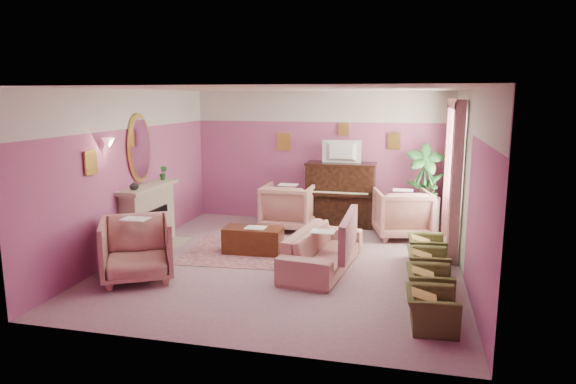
% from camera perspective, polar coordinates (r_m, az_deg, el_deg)
% --- Properties ---
extents(floor, '(5.50, 6.00, 0.01)m').
position_cam_1_polar(floor, '(8.51, -0.06, -7.81)').
color(floor, gray).
rests_on(floor, ground).
extents(ceiling, '(5.50, 6.00, 0.01)m').
position_cam_1_polar(ceiling, '(8.08, -0.06, 11.39)').
color(ceiling, beige).
rests_on(ceiling, wall_back).
extents(wall_back, '(5.50, 0.02, 2.80)m').
position_cam_1_polar(wall_back, '(11.09, 3.59, 3.91)').
color(wall_back, '#7C3F70').
rests_on(wall_back, floor).
extents(wall_front, '(5.50, 0.02, 2.80)m').
position_cam_1_polar(wall_front, '(5.36, -7.62, -3.40)').
color(wall_front, '#7C3F70').
rests_on(wall_front, floor).
extents(wall_left, '(0.02, 6.00, 2.80)m').
position_cam_1_polar(wall_left, '(9.21, -16.94, 2.10)').
color(wall_left, '#7C3F70').
rests_on(wall_left, floor).
extents(wall_right, '(0.02, 6.00, 2.80)m').
position_cam_1_polar(wall_right, '(8.00, 19.46, 0.72)').
color(wall_right, '#7C3F70').
rests_on(wall_right, floor).
extents(picture_rail_band, '(5.50, 0.01, 0.65)m').
position_cam_1_polar(picture_rail_band, '(11.01, 3.65, 9.47)').
color(picture_rail_band, beige).
rests_on(picture_rail_band, wall_back).
extents(stripe_panel, '(0.01, 3.00, 2.15)m').
position_cam_1_polar(stripe_panel, '(9.33, 18.47, 0.09)').
color(stripe_panel, beige).
rests_on(stripe_panel, wall_right).
extents(fireplace_surround, '(0.30, 1.40, 1.10)m').
position_cam_1_polar(fireplace_surround, '(9.46, -15.22, -2.84)').
color(fireplace_surround, tan).
rests_on(fireplace_surround, floor).
extents(fireplace_inset, '(0.18, 0.72, 0.68)m').
position_cam_1_polar(fireplace_inset, '(9.45, -14.64, -3.77)').
color(fireplace_inset, black).
rests_on(fireplace_inset, floor).
extents(fire_ember, '(0.06, 0.54, 0.10)m').
position_cam_1_polar(fire_ember, '(9.47, -14.37, -4.84)').
color(fire_ember, orange).
rests_on(fire_ember, floor).
extents(mantel_shelf, '(0.40, 1.55, 0.07)m').
position_cam_1_polar(mantel_shelf, '(9.33, -15.22, 0.55)').
color(mantel_shelf, tan).
rests_on(mantel_shelf, fireplace_surround).
extents(hearth, '(0.55, 1.50, 0.02)m').
position_cam_1_polar(hearth, '(9.50, -14.00, -6.08)').
color(hearth, tan).
rests_on(hearth, floor).
extents(mirror_frame, '(0.04, 0.72, 1.20)m').
position_cam_1_polar(mirror_frame, '(9.31, -16.19, 4.71)').
color(mirror_frame, gold).
rests_on(mirror_frame, wall_left).
extents(mirror_glass, '(0.01, 0.60, 1.06)m').
position_cam_1_polar(mirror_glass, '(9.30, -16.05, 4.71)').
color(mirror_glass, white).
rests_on(mirror_glass, wall_left).
extents(sconce_shade, '(0.20, 0.20, 0.16)m').
position_cam_1_polar(sconce_shade, '(8.36, -19.32, 5.15)').
color(sconce_shade, '#EAAB95').
rests_on(sconce_shade, wall_left).
extents(piano, '(1.40, 0.60, 1.30)m').
position_cam_1_polar(piano, '(10.81, 5.86, -0.32)').
color(piano, black).
rests_on(piano, floor).
extents(piano_keyshelf, '(1.30, 0.12, 0.06)m').
position_cam_1_polar(piano_keyshelf, '(10.46, 5.61, -0.29)').
color(piano_keyshelf, black).
rests_on(piano_keyshelf, piano).
extents(piano_keys, '(1.20, 0.08, 0.02)m').
position_cam_1_polar(piano_keys, '(10.45, 5.61, -0.08)').
color(piano_keys, beige).
rests_on(piano_keys, piano).
extents(piano_top, '(1.45, 0.65, 0.04)m').
position_cam_1_polar(piano_top, '(10.71, 5.93, 3.15)').
color(piano_top, black).
rests_on(piano_top, piano).
extents(television, '(0.80, 0.12, 0.48)m').
position_cam_1_polar(television, '(10.63, 5.92, 4.67)').
color(television, black).
rests_on(television, piano).
extents(print_back_left, '(0.30, 0.03, 0.38)m').
position_cam_1_polar(print_back_left, '(11.18, -0.48, 5.64)').
color(print_back_left, gold).
rests_on(print_back_left, wall_back).
extents(print_back_right, '(0.26, 0.03, 0.34)m').
position_cam_1_polar(print_back_right, '(10.85, 11.70, 5.58)').
color(print_back_right, gold).
rests_on(print_back_right, wall_back).
extents(print_back_mid, '(0.22, 0.03, 0.26)m').
position_cam_1_polar(print_back_mid, '(10.92, 6.20, 6.93)').
color(print_back_mid, gold).
rests_on(print_back_mid, wall_back).
extents(print_left_wall, '(0.03, 0.28, 0.36)m').
position_cam_1_polar(print_left_wall, '(8.15, -21.07, 3.07)').
color(print_left_wall, gold).
rests_on(print_left_wall, wall_left).
extents(window_blind, '(0.03, 1.40, 1.80)m').
position_cam_1_polar(window_blind, '(9.48, 18.36, 4.08)').
color(window_blind, silver).
rests_on(window_blind, wall_right).
extents(curtain_left, '(0.16, 0.34, 2.60)m').
position_cam_1_polar(curtain_left, '(8.62, 18.15, 0.80)').
color(curtain_left, '#975A64').
rests_on(curtain_left, floor).
extents(curtain_right, '(0.16, 0.34, 2.60)m').
position_cam_1_polar(curtain_right, '(10.44, 17.39, 2.47)').
color(curtain_right, '#975A64').
rests_on(curtain_right, floor).
extents(pelmet, '(0.16, 2.20, 0.16)m').
position_cam_1_polar(pelmet, '(9.43, 18.17, 9.30)').
color(pelmet, '#975A64').
rests_on(pelmet, wall_right).
extents(mantel_plant, '(0.16, 0.16, 0.28)m').
position_cam_1_polar(mantel_plant, '(9.78, -13.68, 2.08)').
color(mantel_plant, '#246629').
rests_on(mantel_plant, mantel_shelf).
extents(mantel_vase, '(0.16, 0.16, 0.16)m').
position_cam_1_polar(mantel_vase, '(8.88, -16.74, 0.70)').
color(mantel_vase, beige).
rests_on(mantel_vase, mantel_shelf).
extents(area_rug, '(2.63, 1.98, 0.01)m').
position_cam_1_polar(area_rug, '(9.04, -3.30, -6.68)').
color(area_rug, '#955D61').
rests_on(area_rug, floor).
extents(coffee_table, '(1.02, 0.54, 0.45)m').
position_cam_1_polar(coffee_table, '(8.97, -3.89, -5.36)').
color(coffee_table, '#482210').
rests_on(coffee_table, floor).
extents(table_paper, '(0.35, 0.28, 0.01)m').
position_cam_1_polar(table_paper, '(8.89, -3.60, -3.96)').
color(table_paper, silver).
rests_on(table_paper, coffee_table).
extents(sofa, '(0.70, 2.09, 0.85)m').
position_cam_1_polar(sofa, '(8.13, 3.89, -5.61)').
color(sofa, tan).
rests_on(sofa, floor).
extents(sofa_throw, '(0.11, 1.59, 0.58)m').
position_cam_1_polar(sofa_throw, '(8.03, 6.73, -4.56)').
color(sofa_throw, '#975A64').
rests_on(sofa_throw, sofa).
extents(floral_armchair_left, '(0.99, 0.99, 1.04)m').
position_cam_1_polar(floral_armchair_left, '(10.46, 0.02, -1.37)').
color(floral_armchair_left, tan).
rests_on(floral_armchair_left, floor).
extents(floral_armchair_right, '(0.99, 0.99, 1.04)m').
position_cam_1_polar(floral_armchair_right, '(10.10, 12.57, -2.06)').
color(floral_armchair_right, tan).
rests_on(floral_armchair_right, floor).
extents(floral_armchair_front, '(0.99, 0.99, 1.04)m').
position_cam_1_polar(floral_armchair_front, '(7.93, -16.46, -5.73)').
color(floral_armchair_front, tan).
rests_on(floral_armchair_front, floor).
extents(olive_chair_a, '(0.48, 0.68, 0.59)m').
position_cam_1_polar(olive_chair_a, '(6.37, 15.65, -11.89)').
color(olive_chair_a, '#4E5226').
rests_on(olive_chair_a, floor).
extents(olive_chair_b, '(0.48, 0.68, 0.59)m').
position_cam_1_polar(olive_chair_b, '(7.13, 15.44, -9.40)').
color(olive_chair_b, '#4E5226').
rests_on(olive_chair_b, floor).
extents(olive_chair_c, '(0.48, 0.68, 0.59)m').
position_cam_1_polar(olive_chair_c, '(7.91, 15.26, -7.39)').
color(olive_chair_c, '#4E5226').
rests_on(olive_chair_c, floor).
extents(olive_chair_d, '(0.48, 0.68, 0.59)m').
position_cam_1_polar(olive_chair_d, '(8.70, 15.12, -5.75)').
color(olive_chair_d, '#4E5226').
rests_on(olive_chair_d, floor).
extents(side_table, '(0.52, 0.52, 0.70)m').
position_cam_1_polar(side_table, '(10.66, 15.09, -2.44)').
color(side_table, white).
rests_on(side_table, floor).
extents(side_plant_big, '(0.30, 0.30, 0.34)m').
position_cam_1_polar(side_plant_big, '(10.56, 15.23, 0.31)').
color(side_plant_big, '#246629').
rests_on(side_plant_big, side_table).
extents(side_plant_small, '(0.16, 0.16, 0.28)m').
position_cam_1_polar(side_plant_small, '(10.47, 15.89, 0.03)').
color(side_plant_small, '#246629').
rests_on(side_plant_small, side_table).
extents(palm_pot, '(0.34, 0.34, 0.34)m').
position_cam_1_polar(palm_pot, '(10.66, 14.70, -3.42)').
color(palm_pot, '#AE6750').
rests_on(palm_pot, floor).
extents(palm_plant, '(0.76, 0.76, 1.44)m').
position_cam_1_polar(palm_plant, '(10.48, 14.93, 1.31)').
color(palm_plant, '#246629').
rests_on(palm_plant, palm_pot).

